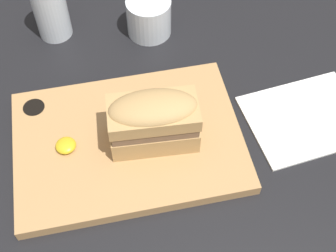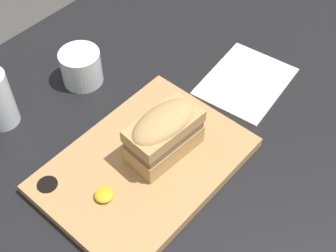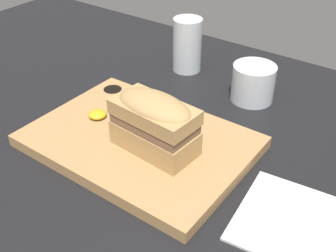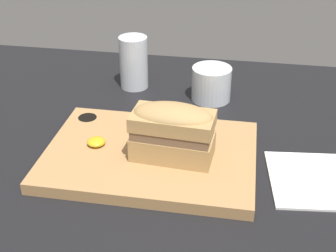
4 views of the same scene
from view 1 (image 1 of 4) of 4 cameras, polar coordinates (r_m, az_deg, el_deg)
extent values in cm
cube|color=black|center=(73.00, -0.11, -5.24)|extent=(160.58, 103.85, 2.00)
cube|color=tan|center=(73.54, -4.84, -1.88)|extent=(35.13, 25.03, 2.02)
cylinder|color=black|center=(79.32, -15.97, 2.00)|extent=(3.50, 3.50, 1.01)
cube|color=tan|center=(70.77, -1.73, -0.66)|extent=(13.57, 7.79, 3.92)
cube|color=brown|center=(68.51, -1.79, 0.65)|extent=(13.03, 7.47, 1.61)
cube|color=tan|center=(66.92, -1.83, 1.65)|extent=(13.57, 7.79, 2.35)
ellipsoid|color=tan|center=(66.13, -1.86, 2.16)|extent=(13.30, 7.63, 3.53)
ellipsoid|color=gold|center=(72.60, -12.35, -2.33)|extent=(3.13, 3.13, 1.25)
cylinder|color=silver|center=(89.16, -14.16, 13.68)|extent=(6.17, 6.17, 11.50)
cylinder|color=silver|center=(91.07, -13.78, 12.29)|extent=(5.43, 5.43, 5.18)
cylinder|color=silver|center=(88.42, -2.34, 13.18)|extent=(8.24, 8.24, 7.11)
cylinder|color=#33050F|center=(89.27, -2.31, 12.56)|extent=(7.41, 7.41, 4.16)
cube|color=white|center=(80.15, 16.45, 0.95)|extent=(20.46, 16.90, 0.40)
camera|label=2|loc=(0.32, -97.54, 5.55)|focal=50.00mm
camera|label=3|loc=(0.44, 62.19, -8.43)|focal=45.00mm
camera|label=4|loc=(0.33, 83.50, -50.88)|focal=50.00mm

